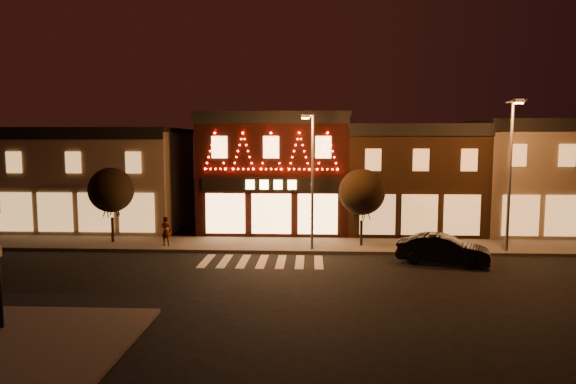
{
  "coord_description": "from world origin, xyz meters",
  "views": [
    {
      "loc": [
        2.62,
        -21.55,
        6.35
      ],
      "look_at": [
        1.38,
        4.0,
        3.73
      ],
      "focal_mm": 30.73,
      "sensor_mm": 36.0,
      "label": 1
    }
  ],
  "objects": [
    {
      "name": "pedestrian",
      "position": [
        -6.09,
        7.12,
        1.02
      ],
      "size": [
        0.71,
        0.55,
        1.75
      ],
      "primitive_type": "imported",
      "rotation": [
        0.0,
        0.0,
        2.92
      ],
      "color": "gray",
      "rests_on": "sidewalk_far"
    },
    {
      "name": "dark_sedan",
      "position": [
        9.44,
        4.01,
        0.77
      ],
      "size": [
        4.92,
        2.91,
        1.53
      ],
      "primitive_type": "imported",
      "rotation": [
        0.0,
        0.0,
        1.27
      ],
      "color": "black",
      "rests_on": "ground"
    },
    {
      "name": "building_left",
      "position": [
        -13.0,
        13.99,
        3.66
      ],
      "size": [
        12.2,
        8.28,
        7.3
      ],
      "color": "#7B6A57",
      "rests_on": "ground"
    },
    {
      "name": "tree_right",
      "position": [
        5.59,
        7.7,
        3.37
      ],
      "size": [
        2.76,
        2.76,
        4.61
      ],
      "rotation": [
        0.0,
        0.0,
        0.05
      ],
      "color": "black",
      "rests_on": "sidewalk_far"
    },
    {
      "name": "ground",
      "position": [
        0.0,
        0.0,
        0.0
      ],
      "size": [
        120.0,
        120.0,
        0.0
      ],
      "primitive_type": "plane",
      "color": "black",
      "rests_on": "ground"
    },
    {
      "name": "building_right_b",
      "position": [
        18.5,
        13.99,
        3.91
      ],
      "size": [
        9.2,
        8.28,
        7.8
      ],
      "color": "#7B6A57",
      "rests_on": "ground"
    },
    {
      "name": "streetlamp_right",
      "position": [
        13.67,
        6.35,
        5.13
      ],
      "size": [
        0.74,
        1.94,
        8.48
      ],
      "rotation": [
        0.0,
        0.0,
        0.22
      ],
      "color": "#59595E",
      "rests_on": "sidewalk_far"
    },
    {
      "name": "sidewalk_far",
      "position": [
        2.0,
        8.0,
        0.07
      ],
      "size": [
        44.0,
        4.0,
        0.15
      ],
      "primitive_type": "cube",
      "color": "#47423D",
      "rests_on": "ground"
    },
    {
      "name": "sidewalk_near",
      "position": [
        -6.5,
        -7.5,
        0.07
      ],
      "size": [
        7.0,
        7.0,
        0.15
      ],
      "primitive_type": "cube",
      "color": "#47423D",
      "rests_on": "ground"
    },
    {
      "name": "building_pulp",
      "position": [
        0.0,
        13.98,
        4.16
      ],
      "size": [
        10.2,
        8.34,
        8.3
      ],
      "color": "black",
      "rests_on": "ground"
    },
    {
      "name": "building_right_a",
      "position": [
        9.5,
        13.99,
        3.76
      ],
      "size": [
        9.2,
        8.28,
        7.5
      ],
      "color": "#372213",
      "rests_on": "ground"
    },
    {
      "name": "tree_left",
      "position": [
        -9.75,
        8.07,
        3.38
      ],
      "size": [
        2.76,
        2.76,
        4.61
      ],
      "rotation": [
        0.0,
        0.0,
        -0.11
      ],
      "color": "black",
      "rests_on": "sidewalk_far"
    },
    {
      "name": "streetlamp_mid",
      "position": [
        2.59,
        6.38,
        4.67
      ],
      "size": [
        0.73,
        1.76,
        7.7
      ],
      "rotation": [
        0.0,
        0.0,
        0.26
      ],
      "color": "#59595E",
      "rests_on": "sidewalk_far"
    }
  ]
}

